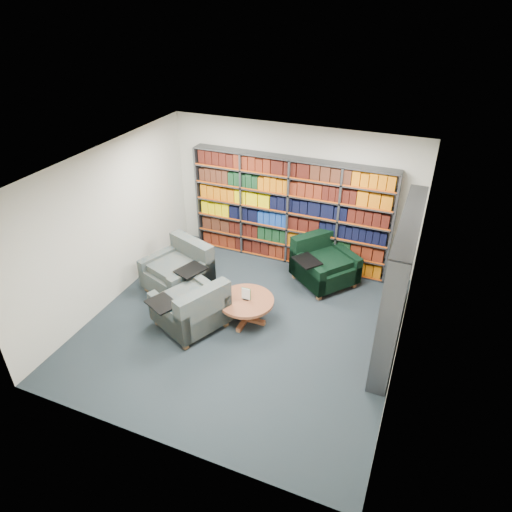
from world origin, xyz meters
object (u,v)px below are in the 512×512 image
at_px(chair_teal_left, 181,271).
at_px(chair_teal_front, 193,310).
at_px(chair_green_right, 322,264).
at_px(coffee_table, 246,304).

distance_m(chair_teal_left, chair_teal_front, 1.24).
bearing_deg(chair_teal_left, chair_green_right, 27.77).
bearing_deg(chair_teal_left, chair_teal_front, -50.64).
relative_size(chair_teal_left, coffee_table, 1.43).
relative_size(chair_green_right, chair_teal_front, 1.04).
distance_m(chair_teal_left, coffee_table, 1.58).
height_order(chair_teal_left, chair_teal_front, chair_teal_left).
distance_m(chair_teal_front, coffee_table, 0.89).
bearing_deg(chair_teal_front, chair_teal_left, 129.36).
height_order(chair_teal_left, chair_green_right, chair_teal_left).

